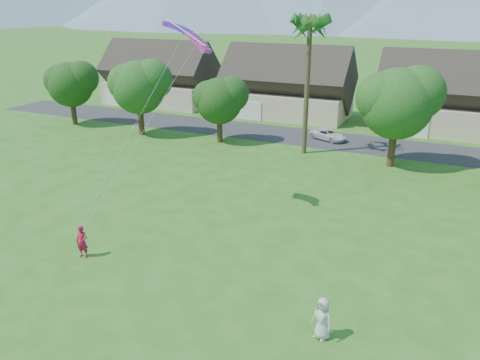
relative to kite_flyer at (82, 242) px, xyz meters
The scene contains 9 objects.
ground 8.34m from the kite_flyer, 32.41° to the right, with size 500.00×500.00×0.00m, color #2D6019.
street 30.39m from the kite_flyer, 76.68° to the left, with size 90.00×7.00×0.01m, color #2D2D30.
kite_flyer is the anchor object (origin of this frame).
watcher 13.88m from the kite_flyer, ahead, with size 0.93×0.61×1.91m, color beige.
parked_car 30.14m from the kite_flyer, 78.75° to the left, with size 1.87×4.05×1.13m, color silver.
houses_row 39.35m from the kite_flyer, 79.00° to the left, with size 72.75×8.19×8.86m.
tree_row 24.51m from the kite_flyer, 76.00° to the left, with size 62.27×6.67×8.45m.
fan_palm 26.87m from the kite_flyer, 78.26° to the left, with size 3.00×3.00×13.80m.
parafoil_kite 13.53m from the kite_flyer, 72.37° to the left, with size 3.18×1.02×0.50m.
Camera 1 is at (10.63, -12.58, 13.10)m, focal length 35.00 mm.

